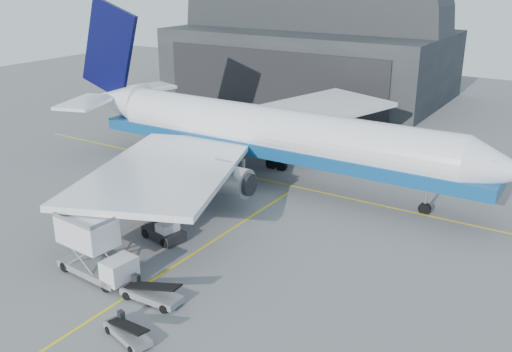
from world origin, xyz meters
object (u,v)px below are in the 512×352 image
Objects in this scene: belt_loader_b at (128,332)px; airliner at (261,132)px; catering_truck at (94,248)px; pushback_tug at (165,232)px; belt_loader_a at (151,294)px.

airliner is at bearing 120.80° from belt_loader_b.
airliner is at bearing 96.18° from catering_truck.
pushback_tug is (1.14, -17.90, -4.79)m from airliner.
pushback_tug reaches higher than belt_loader_b.
belt_loader_a is (5.75, -8.16, -0.08)m from pushback_tug.
belt_loader_b is (8.67, -30.26, -4.97)m from airliner.
belt_loader_a reaches higher than pushback_tug.
belt_loader_b is (7.92, -4.67, -1.92)m from catering_truck.
belt_loader_b is at bearing -69.46° from belt_loader_a.
catering_truck is (0.75, -25.59, -3.05)m from airliner.
airliner reaches higher than belt_loader_a.
catering_truck is 1.69× the size of pushback_tug.
catering_truck is 9.39m from belt_loader_b.
catering_truck reaches higher than pushback_tug.
catering_truck is 7.89m from pushback_tug.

